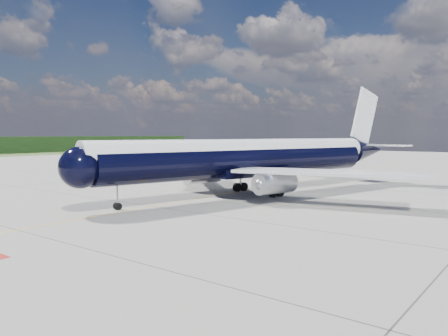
# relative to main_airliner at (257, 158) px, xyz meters

# --- Properties ---
(ground) EXTENTS (320.00, 320.00, 0.00)m
(ground) POSITION_rel_main_airliner_xyz_m (-3.49, 4.74, -4.82)
(ground) COLOR gray
(ground) RESTS_ON ground
(taxiway_centerline) EXTENTS (0.16, 160.00, 0.01)m
(taxiway_centerline) POSITION_rel_main_airliner_xyz_m (-3.49, -0.26, -4.81)
(taxiway_centerline) COLOR #ECAD0C
(taxiway_centerline) RESTS_ON ground
(main_airliner) EXTENTS (42.83, 52.99, 15.52)m
(main_airliner) POSITION_rel_main_airliner_xyz_m (0.00, 0.00, 0.00)
(main_airliner) COLOR black
(main_airliner) RESTS_ON ground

